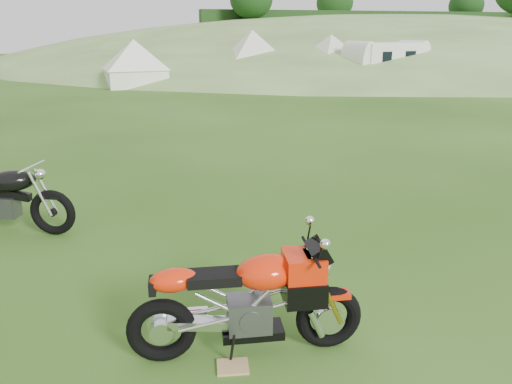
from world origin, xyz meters
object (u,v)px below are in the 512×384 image
object	(u,v)px
plywood_board	(233,367)
tent_right	(330,58)
tent_left	(135,62)
tent_mid	(252,56)
caravan	(386,63)
vintage_moto_b	(2,196)
sport_motorcycle	(247,294)

from	to	relation	value
plywood_board	tent_right	distance (m)	23.82
tent_left	tent_right	xyz separation A→B (m)	(9.94, -0.77, 0.07)
tent_mid	caravan	bearing A→B (deg)	-33.35
vintage_moto_b	tent_right	xyz separation A→B (m)	(12.62, 17.76, 0.73)
caravan	plywood_board	bearing A→B (deg)	-136.12
tent_left	caravan	xyz separation A→B (m)	(12.19, -2.56, -0.14)
vintage_moto_b	tent_right	world-z (taller)	tent_right
tent_left	tent_mid	bearing A→B (deg)	2.97
plywood_board	tent_right	size ratio (longest dim) A/B	0.09
tent_mid	plywood_board	bearing A→B (deg)	-108.95
vintage_moto_b	tent_right	distance (m)	21.80
tent_right	caravan	bearing A→B (deg)	-53.59
vintage_moto_b	caravan	distance (m)	21.82
caravan	sport_motorcycle	bearing A→B (deg)	-136.00
tent_mid	caravan	distance (m)	6.95
vintage_moto_b	caravan	bearing A→B (deg)	69.96
tent_left	tent_right	size ratio (longest dim) A/B	0.95
sport_motorcycle	caravan	world-z (taller)	caravan
plywood_board	tent_right	xyz separation A→B (m)	(10.25, 21.47, 1.25)
tent_right	sport_motorcycle	bearing A→B (deg)	-130.44
sport_motorcycle	caravan	xyz separation A→B (m)	(12.32, 19.51, 0.47)
plywood_board	tent_left	xyz separation A→B (m)	(0.30, 22.24, 1.18)
plywood_board	vintage_moto_b	xyz separation A→B (m)	(-2.37, 3.71, 0.52)
vintage_moto_b	tent_mid	size ratio (longest dim) A/B	0.65
tent_right	plywood_board	bearing A→B (deg)	-130.63
tent_mid	caravan	xyz separation A→B (m)	(6.01, -3.48, -0.27)
caravan	tent_mid	bearing A→B (deg)	136.24
vintage_moto_b	caravan	xyz separation A→B (m)	(14.86, 15.97, 0.53)
tent_mid	sport_motorcycle	bearing A→B (deg)	-108.67
tent_left	tent_mid	size ratio (longest dim) A/B	0.90
tent_mid	tent_right	xyz separation A→B (m)	(3.77, -1.69, -0.07)
vintage_moto_b	tent_left	size ratio (longest dim) A/B	0.73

